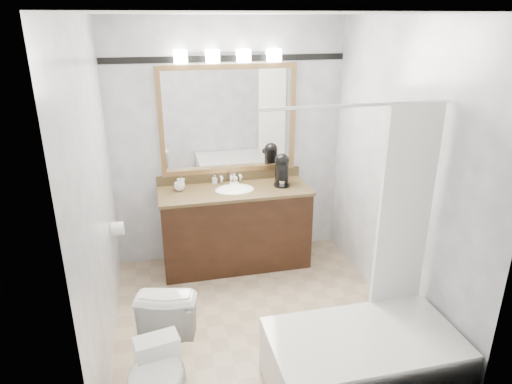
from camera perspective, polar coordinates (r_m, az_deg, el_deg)
room at (r=3.53m, az=0.25°, el=0.74°), size 2.42×2.62×2.52m
vanity at (r=4.77m, az=-2.62°, el=-4.24°), size 1.53×0.58×0.97m
mirror at (r=4.68m, az=-3.45°, el=8.95°), size 1.40×0.04×1.10m
vanity_light_bar at (r=4.53m, az=-3.50°, el=16.67°), size 1.02×0.14×0.12m
accent_stripe at (r=4.60m, az=-3.64°, el=16.31°), size 2.40×0.01×0.06m
bathtub at (r=3.46m, az=13.42°, el=-19.02°), size 1.30×0.75×1.96m
tp_roll at (r=4.29m, az=-16.94°, el=-4.39°), size 0.11×0.12×0.12m
toilet at (r=3.19m, az=-11.84°, el=-20.82°), size 0.57×0.80×0.74m
tissue_box at (r=2.70m, az=-12.29°, el=-18.23°), size 0.26×0.17×0.10m
coffee_maker at (r=4.69m, az=3.26°, el=2.92°), size 0.17×0.21×0.33m
cup_left at (r=4.62m, az=-9.54°, el=0.69°), size 0.13×0.13×0.08m
cup_right at (r=4.74m, az=-9.37°, el=1.18°), size 0.11×0.11×0.08m
soap_bottle_a at (r=4.77m, az=-5.20°, el=1.60°), size 0.05×0.06×0.09m
soap_bottle_b at (r=4.80m, az=-2.75°, el=1.82°), size 0.10×0.10×0.10m
soap_bar at (r=4.71m, az=-2.75°, el=1.01°), size 0.10×0.08×0.03m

